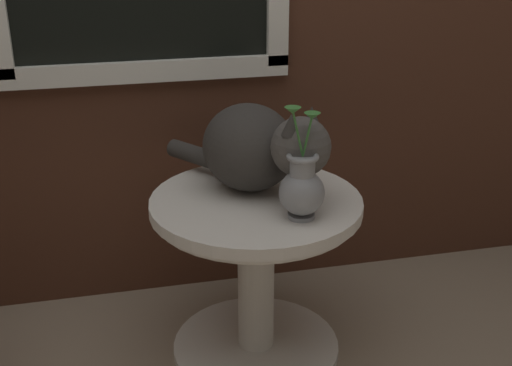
# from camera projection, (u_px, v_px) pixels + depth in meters

# --- Properties ---
(wicker_side_table) EXTENTS (0.64, 0.64, 0.55)m
(wicker_side_table) POSITION_uv_depth(u_px,v_px,m) (256.00, 253.00, 2.05)
(wicker_side_table) COLOR silver
(wicker_side_table) RESTS_ON ground_plane
(cat) EXTENTS (0.43, 0.53, 0.29)m
(cat) POSITION_uv_depth(u_px,v_px,m) (257.00, 147.00, 1.98)
(cat) COLOR #33302D
(cat) RESTS_ON wicker_side_table
(pewter_vase_with_ivy) EXTENTS (0.13, 0.13, 0.32)m
(pewter_vase_with_ivy) POSITION_uv_depth(u_px,v_px,m) (302.00, 187.00, 1.83)
(pewter_vase_with_ivy) COLOR gray
(pewter_vase_with_ivy) RESTS_ON wicker_side_table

